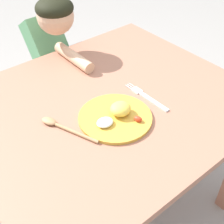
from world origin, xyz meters
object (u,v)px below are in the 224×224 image
spoon (61,126)px  person (52,68)px  fork (147,97)px  plate (116,116)px

spoon → person: bearing=-47.4°
fork → spoon: 0.36m
person → plate: bearing=81.0°
plate → fork: 0.17m
spoon → person: size_ratio=0.24×
fork → spoon: (-0.35, 0.07, 0.00)m
plate → spoon: (-0.18, 0.08, -0.01)m
spoon → person: (0.28, 0.57, -0.15)m
spoon → person: person is taller
plate → spoon: bearing=154.9°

